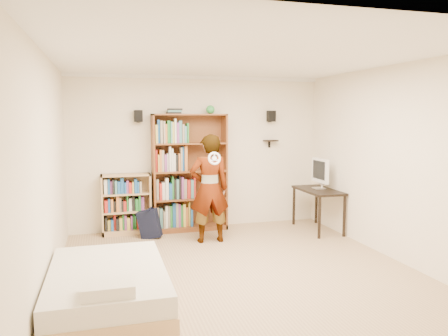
# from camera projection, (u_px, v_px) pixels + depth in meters

# --- Properties ---
(ground) EXTENTS (4.50, 5.00, 0.01)m
(ground) POSITION_uv_depth(u_px,v_px,m) (240.00, 273.00, 5.56)
(ground) COLOR tan
(ground) RESTS_ON ground
(room_shell) EXTENTS (4.52, 5.02, 2.71)m
(room_shell) POSITION_uv_depth(u_px,v_px,m) (241.00, 135.00, 5.36)
(room_shell) COLOR white
(room_shell) RESTS_ON ground
(crown_molding) EXTENTS (4.50, 5.00, 0.06)m
(crown_molding) POSITION_uv_depth(u_px,v_px,m) (241.00, 60.00, 5.26)
(crown_molding) COLOR white
(crown_molding) RESTS_ON room_shell
(speaker_left) EXTENTS (0.14, 0.12, 0.20)m
(speaker_left) POSITION_uv_depth(u_px,v_px,m) (138.00, 116.00, 7.35)
(speaker_left) COLOR black
(speaker_left) RESTS_ON room_shell
(speaker_right) EXTENTS (0.14, 0.12, 0.20)m
(speaker_right) POSITION_uv_depth(u_px,v_px,m) (271.00, 116.00, 7.99)
(speaker_right) COLOR black
(speaker_right) RESTS_ON room_shell
(wall_shelf) EXTENTS (0.25, 0.16, 0.02)m
(wall_shelf) POSITION_uv_depth(u_px,v_px,m) (271.00, 141.00, 8.05)
(wall_shelf) COLOR black
(wall_shelf) RESTS_ON room_shell
(tall_bookshelf) EXTENTS (1.29, 0.38, 2.04)m
(tall_bookshelf) POSITION_uv_depth(u_px,v_px,m) (190.00, 173.00, 7.61)
(tall_bookshelf) COLOR brown
(tall_bookshelf) RESTS_ON ground
(low_bookshelf) EXTENTS (0.82, 0.31, 1.02)m
(low_bookshelf) POSITION_uv_depth(u_px,v_px,m) (126.00, 204.00, 7.41)
(low_bookshelf) COLOR tan
(low_bookshelf) RESTS_ON ground
(computer_desk) EXTENTS (0.53, 1.07, 0.73)m
(computer_desk) POSITION_uv_depth(u_px,v_px,m) (318.00, 210.00, 7.66)
(computer_desk) COLOR black
(computer_desk) RESTS_ON ground
(imac) EXTENTS (0.12, 0.54, 0.53)m
(imac) POSITION_uv_depth(u_px,v_px,m) (319.00, 174.00, 7.67)
(imac) COLOR white
(imac) RESTS_ON computer_desk
(daybed) EXTENTS (1.19, 1.83, 0.54)m
(daybed) POSITION_uv_depth(u_px,v_px,m) (108.00, 284.00, 4.51)
(daybed) COLOR silver
(daybed) RESTS_ON ground
(person) EXTENTS (0.63, 0.42, 1.72)m
(person) POSITION_uv_depth(u_px,v_px,m) (209.00, 189.00, 6.89)
(person) COLOR black
(person) RESTS_ON ground
(wii_wheel) EXTENTS (0.20, 0.08, 0.20)m
(wii_wheel) POSITION_uv_depth(u_px,v_px,m) (214.00, 158.00, 6.52)
(wii_wheel) COLOR white
(wii_wheel) RESTS_ON person
(navy_bag) EXTENTS (0.42, 0.35, 0.49)m
(navy_bag) POSITION_uv_depth(u_px,v_px,m) (149.00, 223.00, 7.17)
(navy_bag) COLOR black
(navy_bag) RESTS_ON ground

